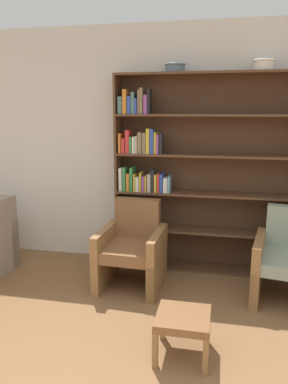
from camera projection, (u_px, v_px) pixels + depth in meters
name	position (u px, v px, depth m)	size (l,w,h in m)	color
wall_back	(169.00, 148.00, 4.34)	(12.00, 0.06, 2.75)	silver
bookshelf	(193.00, 175.00, 4.18)	(2.14, 0.30, 2.20)	brown
bowl_terracotta	(175.00, 67.00, 3.96)	(0.23, 0.23, 0.09)	slate
bowl_copper	(264.00, 64.00, 3.78)	(0.23, 0.23, 0.11)	silver
armchair_leather	(132.00, 249.00, 3.91)	(0.67, 0.70, 0.87)	olive
footstool	(183.00, 322.00, 2.76)	(0.39, 0.39, 0.33)	olive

